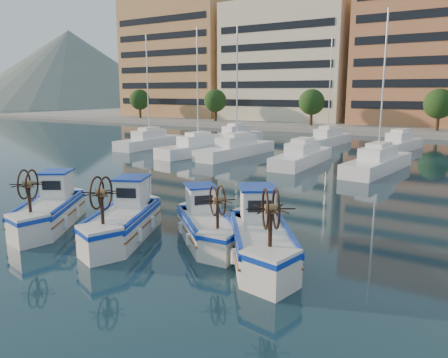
% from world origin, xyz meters
% --- Properties ---
extents(ground, '(300.00, 300.00, 0.00)m').
position_xyz_m(ground, '(0.00, 0.00, 0.00)').
color(ground, '#1A3945').
rests_on(ground, ground).
extents(hill_west, '(180.00, 180.00, 60.00)m').
position_xyz_m(hill_west, '(-140.00, 110.00, 0.00)').
color(hill_west, slate).
rests_on(hill_west, ground).
extents(yacht_marina, '(39.13, 23.09, 11.50)m').
position_xyz_m(yacht_marina, '(-2.86, 27.37, 0.53)').
color(yacht_marina, white).
rests_on(yacht_marina, ground).
extents(fishing_boat_a, '(4.00, 4.71, 2.88)m').
position_xyz_m(fishing_boat_a, '(-5.20, -0.53, 0.79)').
color(fishing_boat_a, silver).
rests_on(fishing_boat_a, ground).
extents(fishing_boat_b, '(3.58, 4.85, 2.92)m').
position_xyz_m(fishing_boat_b, '(-1.30, 0.05, 0.80)').
color(fishing_boat_b, silver).
rests_on(fishing_boat_b, ground).
extents(fishing_boat_c, '(4.12, 3.96, 2.63)m').
position_xyz_m(fishing_boat_c, '(1.75, 1.49, 0.72)').
color(fishing_boat_c, silver).
rests_on(fishing_boat_c, ground).
extents(fishing_boat_d, '(4.25, 4.92, 3.02)m').
position_xyz_m(fishing_boat_d, '(4.48, 0.94, 0.83)').
color(fishing_boat_d, silver).
rests_on(fishing_boat_d, ground).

